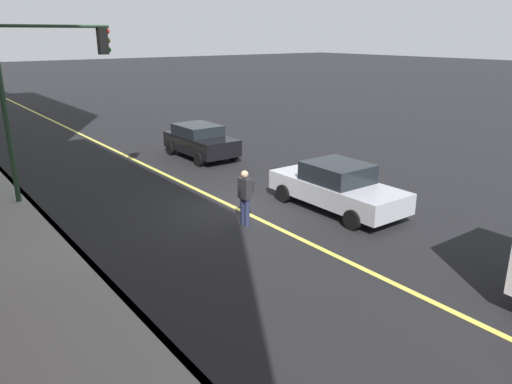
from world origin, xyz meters
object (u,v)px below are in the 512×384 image
at_px(car_black, 200,141).
at_px(pedestrian_with_backpack, 245,194).
at_px(traffic_light_mast, 46,78).
at_px(car_silver, 337,186).

xyz_separation_m(car_black, pedestrian_with_backpack, (-8.06, 3.25, 0.20)).
relative_size(car_black, traffic_light_mast, 0.66).
relative_size(car_silver, car_black, 1.19).
distance_m(car_silver, traffic_light_mast, 9.95).
bearing_deg(car_black, pedestrian_with_backpack, 158.06).
height_order(car_silver, car_black, car_silver).
xyz_separation_m(car_silver, car_black, (8.67, -0.09, 0.02)).
xyz_separation_m(pedestrian_with_backpack, traffic_light_mast, (5.90, 3.63, 3.06)).
bearing_deg(pedestrian_with_backpack, car_black, -21.94).
height_order(pedestrian_with_backpack, traffic_light_mast, traffic_light_mast).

